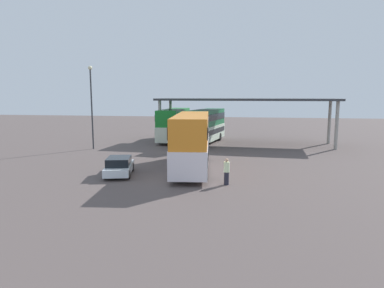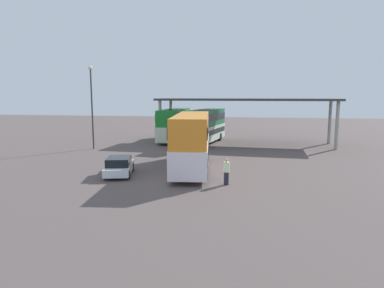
# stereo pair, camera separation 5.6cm
# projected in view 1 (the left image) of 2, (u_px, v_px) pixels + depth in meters

# --- Properties ---
(ground_plane) EXTENTS (140.00, 140.00, 0.00)m
(ground_plane) POSITION_uv_depth(u_px,v_px,m) (171.00, 180.00, 23.22)
(ground_plane) COLOR #574B48
(double_decker_main) EXTENTS (3.76, 11.26, 4.32)m
(double_decker_main) POSITION_uv_depth(u_px,v_px,m) (192.00, 139.00, 26.47)
(double_decker_main) COLOR white
(double_decker_main) RESTS_ON ground_plane
(parked_hatchback) EXTENTS (2.65, 4.31, 1.35)m
(parked_hatchback) POSITION_uv_depth(u_px,v_px,m) (119.00, 166.00, 24.60)
(parked_hatchback) COLOR silver
(parked_hatchback) RESTS_ON ground_plane
(double_decker_near_canopy) EXTENTS (2.74, 10.27, 4.07)m
(double_decker_near_canopy) POSITION_uv_depth(u_px,v_px,m) (174.00, 123.00, 43.45)
(double_decker_near_canopy) COLOR silver
(double_decker_near_canopy) RESTS_ON ground_plane
(double_decker_mid_row) EXTENTS (4.31, 11.67, 4.08)m
(double_decker_mid_row) POSITION_uv_depth(u_px,v_px,m) (204.00, 125.00, 40.51)
(double_decker_mid_row) COLOR silver
(double_decker_mid_row) RESTS_ON ground_plane
(depot_canopy) EXTENTS (21.45, 6.92, 5.44)m
(depot_canopy) POSITION_uv_depth(u_px,v_px,m) (245.00, 101.00, 40.21)
(depot_canopy) COLOR #33353A
(depot_canopy) RESTS_ON ground_plane
(lamppost_tall) EXTENTS (0.44, 0.44, 8.91)m
(lamppost_tall) POSITION_uv_depth(u_px,v_px,m) (91.00, 98.00, 36.07)
(lamppost_tall) COLOR #33353A
(lamppost_tall) RESTS_ON ground_plane
(pedestrian_waiting) EXTENTS (0.38, 0.38, 1.75)m
(pedestrian_waiting) POSITION_uv_depth(u_px,v_px,m) (227.00, 172.00, 21.90)
(pedestrian_waiting) COLOR #262633
(pedestrian_waiting) RESTS_ON ground_plane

